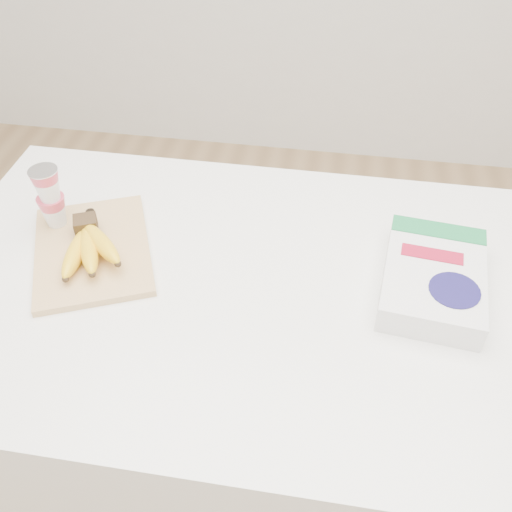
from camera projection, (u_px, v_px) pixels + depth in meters
The scene contains 6 objects.
room at pixel (219, 92), 0.87m from camera, with size 4.00×4.00×4.00m.
table at pixel (234, 409), 1.47m from camera, with size 1.25×0.83×0.94m, color white.
cutting_board at pixel (93, 250), 1.21m from camera, with size 0.23×0.32×0.02m, color #DDB979.
bananas at pixel (88, 246), 1.17m from camera, with size 0.16×0.20×0.06m.
yogurt_stack at pixel (50, 196), 1.21m from camera, with size 0.06×0.06×0.14m.
cereal_box at pixel (433, 278), 1.12m from camera, with size 0.22×0.30×0.06m.
Camera 1 is at (0.19, -0.79, 1.76)m, focal length 40.00 mm.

